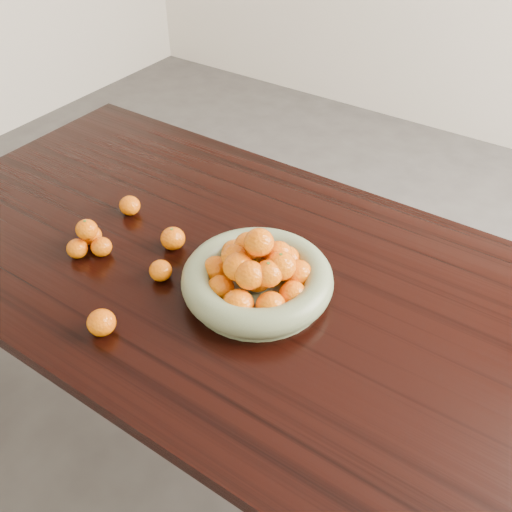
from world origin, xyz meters
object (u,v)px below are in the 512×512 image
Objects in this scene: dining_table at (248,296)px; fruit_bowl at (258,276)px; orange_pyramid at (89,240)px; loose_orange_0 at (173,238)px.

fruit_bowl is at bearing -37.93° from dining_table.
dining_table is at bearing 23.53° from orange_pyramid.
orange_pyramid is 0.22m from loose_orange_0.
fruit_bowl is 0.28m from loose_orange_0.
dining_table is 0.16m from fruit_bowl.
fruit_bowl is 3.16× the size of orange_pyramid.
fruit_bowl reaches higher than dining_table.
dining_table is 5.49× the size of fruit_bowl.
dining_table is 17.34× the size of orange_pyramid.
orange_pyramid reaches higher than dining_table.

